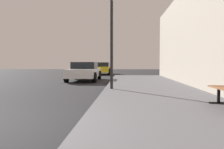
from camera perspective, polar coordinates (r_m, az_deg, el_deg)
The scene contains 4 objects.
sidewalk at distance 4.01m, azimuth 20.66°, elevation -13.71°, with size 4.00×32.00×0.15m, color #5B5B60.
street_lamp at distance 9.41m, azimuth -0.10°, elevation 13.09°, with size 0.36×0.36×3.92m.
car_white at distance 15.52m, azimuth -6.97°, elevation 0.83°, with size 1.98×4.30×1.27m.
car_yellow at distance 24.16m, azimuth -2.60°, elevation 1.59°, with size 1.97×4.20×1.27m.
Camera 1 is at (2.83, -3.66, 1.21)m, focal length 36.28 mm.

